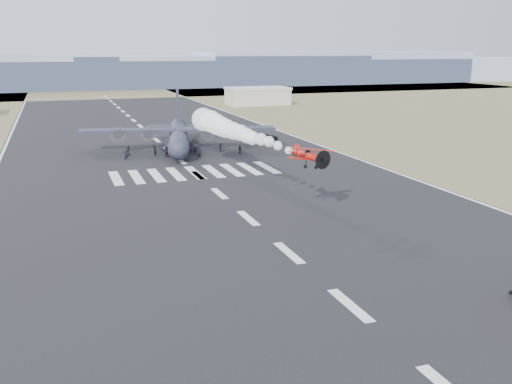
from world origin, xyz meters
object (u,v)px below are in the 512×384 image
aerobatic_biplane (309,156)px  crew_h (154,151)px  support_vehicle (267,137)px  crew_d (240,149)px  crew_b (221,148)px  hangar_right (258,96)px  crew_f (166,152)px  crew_c (195,150)px  crew_e (128,151)px  transport_aircraft (179,135)px  crew_a (199,153)px  crew_g (126,155)px

aerobatic_biplane → crew_h: aerobatic_biplane is taller
support_vehicle → crew_h: crew_h is taller
support_vehicle → crew_d: bearing=156.8°
crew_d → support_vehicle: bearing=-56.8°
aerobatic_biplane → crew_h: bearing=95.4°
crew_d → crew_b: bearing=24.3°
hangar_right → crew_d: size_ratio=13.01×
support_vehicle → crew_f: (-23.90, -12.66, 0.31)m
hangar_right → crew_b: size_ratio=12.91×
aerobatic_biplane → crew_c: (-2.78, 42.82, -6.34)m
support_vehicle → crew_b: (-13.34, -10.87, 0.16)m
crew_b → aerobatic_biplane: bearing=-178.1°
crew_e → crew_d: bearing=-60.2°
crew_h → crew_f: bearing=80.1°
crew_c → crew_d: size_ratio=1.16×
transport_aircraft → crew_a: (1.69, -9.03, -1.91)m
hangar_right → crew_h: size_ratio=11.19×
crew_h → support_vehicle: bearing=152.2°
crew_b → crew_e: (-16.79, 1.75, 0.13)m
support_vehicle → crew_g: size_ratio=2.50×
crew_d → crew_f: size_ratio=0.83×
crew_a → crew_c: 2.06m
crew_d → transport_aircraft: bearing=30.1°
crew_h → crew_e: bearing=-67.9°
crew_a → crew_h: crew_h is taller
crew_c → crew_g: (-12.51, -0.82, 0.00)m
transport_aircraft → crew_f: size_ratio=19.15×
crew_d → crew_e: size_ratio=0.85×
crew_a → crew_c: crew_c is taller
aerobatic_biplane → crew_e: size_ratio=3.17×
crew_a → crew_e: bearing=-8.0°
crew_e → crew_f: (6.24, -3.54, 0.02)m
crew_b → crew_h: 12.34m
crew_b → crew_f: bearing=104.7°
crew_h → crew_b: bearing=128.4°
crew_d → crew_g: (-20.58, 0.40, 0.13)m
support_vehicle → crew_d: (-10.52, -13.82, 0.15)m
support_vehicle → crew_f: bearing=132.0°
transport_aircraft → crew_h: 7.63m
transport_aircraft → crew_e: size_ratio=19.52×
crew_f → crew_g: crew_f is taller
crew_h → crew_d: bearing=117.8°
hangar_right → crew_h: hangar_right is taller
crew_b → crew_d: crew_b is taller
crew_a → crew_d: size_ratio=1.00×
support_vehicle → crew_f: 27.05m
crew_a → crew_d: bearing=-156.7°
crew_e → crew_g: bearing=-149.3°
crew_f → crew_b: bearing=49.7°
hangar_right → crew_f: hangar_right is taller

